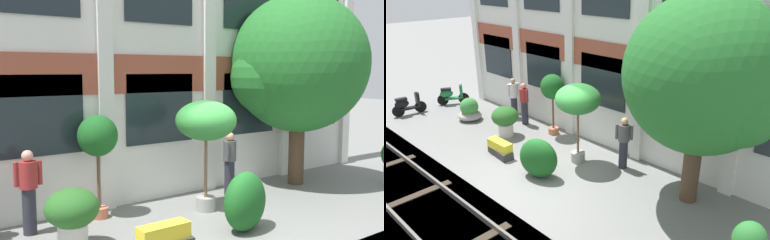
# 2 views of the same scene
# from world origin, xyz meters

# --- Properties ---
(ground_plane) EXTENTS (80.00, 80.00, 0.00)m
(ground_plane) POSITION_xyz_m (0.00, 0.00, 0.00)
(ground_plane) COLOR slate
(apartment_facade) EXTENTS (15.10, 0.64, 7.91)m
(apartment_facade) POSITION_xyz_m (-0.00, 3.15, 3.94)
(apartment_facade) COLOR silver
(apartment_facade) RESTS_ON ground
(broadleaf_tree) EXTENTS (3.94, 3.75, 5.26)m
(broadleaf_tree) POSITION_xyz_m (3.85, 1.90, 3.27)
(broadleaf_tree) COLOR #4C3826
(broadleaf_tree) RESTS_ON ground
(potted_plant_terracotta_small) EXTENTS (0.86, 0.86, 2.25)m
(potted_plant_terracotta_small) POSITION_xyz_m (-1.89, 2.39, 1.71)
(potted_plant_terracotta_small) COLOR #B76647
(potted_plant_terracotta_small) RESTS_ON ground
(potted_plant_low_pan) EXTENTS (1.38, 1.38, 2.52)m
(potted_plant_low_pan) POSITION_xyz_m (0.28, 1.44, 2.00)
(potted_plant_low_pan) COLOR gray
(potted_plant_low_pan) RESTS_ON ground
(potted_plant_fluted_column) EXTENTS (0.97, 0.97, 1.11)m
(potted_plant_fluted_column) POSITION_xyz_m (-3.00, 1.06, 0.67)
(potted_plant_fluted_column) COLOR beige
(potted_plant_fluted_column) RESTS_ON ground
(potted_plant_square_trough) EXTENTS (1.09, 0.48, 0.52)m
(potted_plant_square_trough) POSITION_xyz_m (-1.78, -0.05, 0.25)
(potted_plant_square_trough) COLOR #333333
(potted_plant_square_trough) RESTS_ON ground
(resident_by_doorway) EXTENTS (0.52, 0.34, 1.66)m
(resident_by_doorway) POSITION_xyz_m (-3.40, 2.27, 0.89)
(resident_by_doorway) COLOR #282833
(resident_by_doorway) RESTS_ON ground
(resident_near_plants) EXTENTS (0.45, 0.34, 1.63)m
(resident_near_plants) POSITION_xyz_m (1.55, 2.09, 0.87)
(resident_near_plants) COLOR #282833
(resident_near_plants) RESTS_ON ground
(topiary_hedge) EXTENTS (1.34, 1.06, 1.19)m
(topiary_hedge) POSITION_xyz_m (0.13, -0.04, 0.59)
(topiary_hedge) COLOR #19561E
(topiary_hedge) RESTS_ON ground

